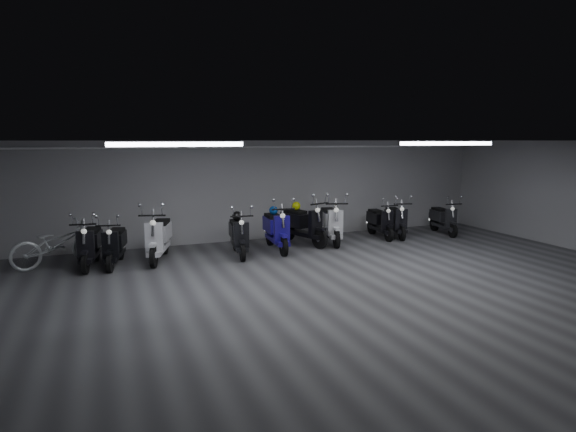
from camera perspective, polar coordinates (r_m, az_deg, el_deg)
name	(u,v)px	position (r m, az deg, el deg)	size (l,w,h in m)	color
floor	(349,289)	(9.24, 7.33, -8.69)	(14.00, 10.00, 0.01)	#3D3D40
ceiling	(352,141)	(8.80, 7.71, 9.00)	(14.00, 10.00, 0.01)	gray
back_wall	(265,190)	(13.47, -2.85, 3.12)	(14.00, 0.01, 2.80)	gray
fluor_strip_left	(177,144)	(8.78, -13.25, 8.42)	(2.40, 0.18, 0.08)	white
fluor_strip_right	(447,143)	(11.34, 18.67, 8.30)	(2.40, 0.18, 0.08)	white
conduit	(265,147)	(13.32, -2.77, 8.31)	(0.05, 0.05, 13.60)	white
scooter_0	(90,238)	(11.40, -22.82, -2.45)	(0.59, 1.78, 1.33)	black
scooter_1	(114,238)	(11.31, -20.22, -2.53)	(0.57, 1.70, 1.27)	black
scooter_2	(159,230)	(11.47, -15.36, -1.65)	(0.65, 1.96, 1.46)	silver
scooter_3	(239,229)	(11.60, -5.97, -1.57)	(0.60, 1.79, 1.33)	black
scooter_4	(276,223)	(12.06, -1.41, -0.84)	(0.65, 1.94, 1.44)	navy
scooter_5	(303,218)	(12.76, 1.80, -0.22)	(0.66, 1.98, 1.47)	black
scooter_6	(331,217)	(13.00, 5.27, -0.11)	(0.65, 1.96, 1.46)	silver
scooter_7	(380,216)	(13.92, 11.09, -0.05)	(0.56, 1.68, 1.25)	black
scooter_8	(396,215)	(14.15, 12.90, 0.13)	(0.58, 1.75, 1.30)	black
scooter_9	(444,214)	(14.93, 18.30, 0.21)	(0.55, 1.65, 1.23)	black
bicycle	(56,239)	(11.80, -26.18, -2.48)	(0.68, 1.94, 1.25)	silver
helmet_0	(237,216)	(11.80, -6.16, -0.01)	(0.25, 0.25, 0.25)	black
helmet_1	(274,210)	(12.27, -1.76, 0.69)	(0.23, 0.23, 0.23)	navy
helmet_2	(296,206)	(12.92, 1.00, 1.22)	(0.24, 0.24, 0.24)	#BCCF0C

